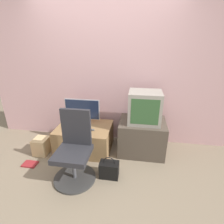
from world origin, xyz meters
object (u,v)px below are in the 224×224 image
mouse (93,130)px  book (30,164)px  office_chair (74,153)px  main_monitor (82,111)px  keyboard (80,129)px  cardboard_box_lower (42,146)px  crt_tv (145,107)px  handbag (109,169)px

mouse → book: 1.11m
office_chair → main_monitor: bearing=99.6°
mouse → office_chair: office_chair is taller
keyboard → cardboard_box_lower: 0.74m
crt_tv → office_chair: 1.27m
office_chair → book: office_chair is taller
office_chair → cardboard_box_lower: bearing=150.3°
mouse → book: bearing=-153.6°
main_monitor → book: main_monitor is taller
main_monitor → mouse: (0.25, -0.28, -0.21)m
keyboard → handbag: bearing=-42.0°
main_monitor → crt_tv: (1.06, -0.08, 0.16)m
main_monitor → office_chair: bearing=-80.4°
mouse → cardboard_box_lower: bearing=-171.6°
main_monitor → handbag: bearing=-51.9°
cardboard_box_lower → handbag: bearing=-16.8°
office_chair → handbag: bearing=7.7°
keyboard → office_chair: bearing=-79.3°
cardboard_box_lower → office_chair: bearing=-29.7°
mouse → cardboard_box_lower: (-0.87, -0.13, -0.32)m
book → office_chair: bearing=-8.2°
keyboard → cardboard_box_lower: keyboard is taller
keyboard → book: keyboard is taller
crt_tv → handbag: crt_tv is taller
keyboard → cardboard_box_lower: bearing=-167.6°
office_chair → handbag: size_ratio=2.95×
keyboard → book: bearing=-146.0°
book → main_monitor: bearing=47.7°
cardboard_box_lower → keyboard: bearing=12.4°
cardboard_box_lower → handbag: handbag is taller
crt_tv → book: size_ratio=2.37×
main_monitor → book: size_ratio=2.86×
handbag → book: 1.28m
main_monitor → keyboard: main_monitor is taller
office_chair → cardboard_box_lower: 0.92m
cardboard_box_lower → main_monitor: bearing=32.9°
main_monitor → mouse: size_ratio=9.02×
cardboard_box_lower → handbag: size_ratio=0.85×
cardboard_box_lower → book: size_ratio=1.30×
book → mouse: bearing=26.4°
office_chair → keyboard: bearing=100.7°
book → handbag: bearing=-2.4°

